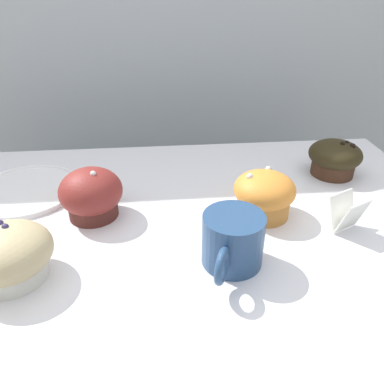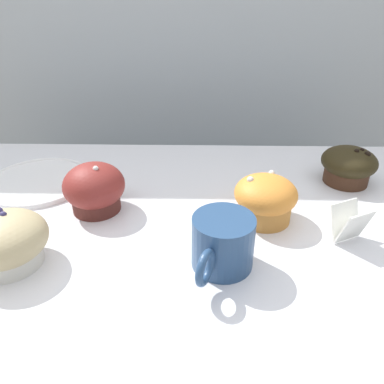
# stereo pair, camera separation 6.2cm
# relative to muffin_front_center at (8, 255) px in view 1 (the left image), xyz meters

# --- Properties ---
(wall_back) EXTENTS (3.20, 0.10, 1.80)m
(wall_back) POSITION_rel_muffin_front_center_xyz_m (0.23, 0.71, -0.10)
(wall_back) COLOR #A8B2B7
(wall_back) RESTS_ON ground
(muffin_front_center) EXTENTS (0.12, 0.12, 0.08)m
(muffin_front_center) POSITION_rel_muffin_front_center_xyz_m (0.00, 0.00, 0.00)
(muffin_front_center) COLOR silver
(muffin_front_center) RESTS_ON display_counter
(muffin_back_left) EXTENTS (0.10, 0.10, 0.09)m
(muffin_back_left) POSITION_rel_muffin_front_center_xyz_m (0.09, 0.14, 0.00)
(muffin_back_left) COLOR #4F221C
(muffin_back_left) RESTS_ON display_counter
(muffin_back_right) EXTENTS (0.10, 0.10, 0.08)m
(muffin_back_right) POSITION_rel_muffin_front_center_xyz_m (0.38, 0.12, 0.00)
(muffin_back_right) COLOR #BF7B35
(muffin_back_right) RESTS_ON display_counter
(muffin_front_left) EXTENTS (0.11, 0.11, 0.08)m
(muffin_front_left) POSITION_rel_muffin_front_center_xyz_m (0.56, 0.25, -0.00)
(muffin_front_left) COLOR #402719
(muffin_front_left) RESTS_ON display_counter
(coffee_cup) EXTENTS (0.09, 0.13, 0.08)m
(coffee_cup) POSITION_rel_muffin_front_center_xyz_m (0.30, 0.00, 0.00)
(coffee_cup) COLOR navy
(coffee_cup) RESTS_ON display_counter
(serving_plate) EXTENTS (0.20, 0.20, 0.01)m
(serving_plate) POSITION_rel_muffin_front_center_xyz_m (-0.05, 0.24, -0.03)
(serving_plate) COLOR white
(serving_plate) RESTS_ON display_counter
(price_card) EXTENTS (0.06, 0.06, 0.06)m
(price_card) POSITION_rel_muffin_front_center_xyz_m (0.50, 0.06, -0.01)
(price_card) COLOR white
(price_card) RESTS_ON display_counter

